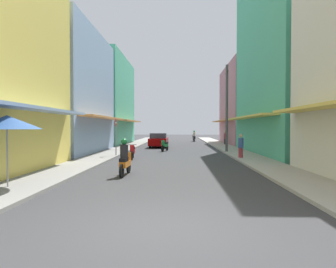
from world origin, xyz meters
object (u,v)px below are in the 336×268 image
motorbike_red (133,151)px  pedestrian_crossing (241,147)px  pedestrian_far (225,137)px  motorbike_black (194,137)px  parked_car (159,140)px  motorbike_green (165,145)px  utility_pole (227,108)px  vendor_umbrella (7,122)px  motorbike_orange (125,159)px  street_sign_no_entry (116,132)px

motorbike_red → pedestrian_crossing: (6.90, 0.02, 0.30)m
motorbike_red → pedestrian_far: size_ratio=1.08×
motorbike_black → parked_car: motorbike_black is taller
parked_car → pedestrian_crossing: bearing=-60.9°
motorbike_red → motorbike_black: 23.21m
motorbike_green → pedestrian_far: pedestrian_far is taller
utility_pole → pedestrian_crossing: bearing=-88.3°
parked_car → pedestrian_far: bearing=26.7°
vendor_umbrella → utility_pole: size_ratio=0.35×
motorbike_orange → pedestrian_far: (7.51, 20.70, 0.24)m
motorbike_black → pedestrian_crossing: 22.69m
motorbike_green → pedestrian_crossing: size_ratio=1.09×
parked_car → pedestrian_crossing: size_ratio=2.55×
pedestrian_far → vendor_umbrella: 26.05m
pedestrian_crossing → pedestrian_far: (1.32, 14.41, 0.13)m
motorbike_green → vendor_umbrella: 16.00m
vendor_umbrella → street_sign_no_entry: bearing=83.3°
motorbike_red → street_sign_no_entry: (-1.34, 1.23, 1.21)m
motorbike_orange → motorbike_green: motorbike_orange is taller
motorbike_orange → motorbike_red: bearing=96.5°
motorbike_orange → utility_pole: 12.81m
motorbike_orange → pedestrian_crossing: size_ratio=1.12×
motorbike_green → pedestrian_far: bearing=52.3°
motorbike_green → street_sign_no_entry: size_ratio=0.67×
pedestrian_crossing → utility_pole: (-0.13, 4.62, 2.76)m
pedestrian_crossing → street_sign_no_entry: 8.38m
motorbike_green → utility_pole: (5.00, -1.42, 3.07)m
pedestrian_far → street_sign_no_entry: size_ratio=0.63×
motorbike_orange → utility_pole: (6.05, 10.92, 2.87)m
vendor_umbrella → street_sign_no_entry: (1.22, 10.48, -0.49)m
vendor_umbrella → street_sign_no_entry: street_sign_no_entry is taller
pedestrian_far → utility_pole: size_ratio=0.24×
pedestrian_crossing → pedestrian_far: size_ratio=0.97×
motorbike_black → pedestrian_crossing: (1.80, -22.62, 0.10)m
pedestrian_crossing → utility_pole: utility_pole is taller
motorbike_orange → pedestrian_far: 22.02m
motorbike_red → pedestrian_crossing: size_ratio=1.12×
motorbike_red → motorbike_black: (5.10, 22.64, 0.20)m
pedestrian_far → street_sign_no_entry: bearing=-125.9°
motorbike_red → utility_pole: bearing=34.5°
motorbike_orange → pedestrian_far: size_ratio=1.09×
street_sign_no_entry → utility_pole: bearing=22.8°
motorbike_orange → motorbike_red: size_ratio=1.00×
parked_car → vendor_umbrella: 20.37m
motorbike_green → vendor_umbrella: (-4.33, -15.31, 1.71)m
motorbike_orange → utility_pole: bearing=61.0°
motorbike_orange → parked_car: size_ratio=0.44×
motorbike_black → vendor_umbrella: size_ratio=0.74×
motorbike_red → pedestrian_far: pedestrian_far is taller
motorbike_black → vendor_umbrella: bearing=-103.5°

